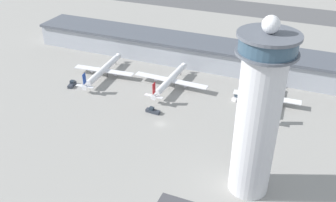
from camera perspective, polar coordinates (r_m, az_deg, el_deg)
ground_plane at (r=174.38m, az=-1.13°, el=-3.51°), size 1000.00×1000.00×0.00m
terminal_building at (r=228.88m, az=5.87°, el=7.21°), size 225.73×25.00×14.55m
runway_strip at (r=346.21m, az=12.16°, el=13.60°), size 338.59×44.00×0.01m
control_tower at (r=125.78m, az=13.53°, el=-2.03°), size 19.07×19.07×65.13m
airplane_gate_alpha at (r=217.70m, az=-9.88°, el=4.63°), size 36.22×43.69×11.50m
airplane_gate_bravo at (r=202.78m, az=0.29°, el=3.20°), size 42.03×41.25×11.86m
airplane_gate_charlie at (r=193.58m, az=14.80°, el=0.61°), size 33.78×38.85×13.86m
service_truck_catering at (r=212.39m, az=-14.42°, el=2.49°), size 3.67×7.30×3.00m
service_truck_fuel at (r=196.33m, az=10.56°, el=0.55°), size 5.03×7.65×3.15m
service_truck_baggage at (r=182.17m, az=-2.35°, el=-1.51°), size 7.30×2.82×2.88m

